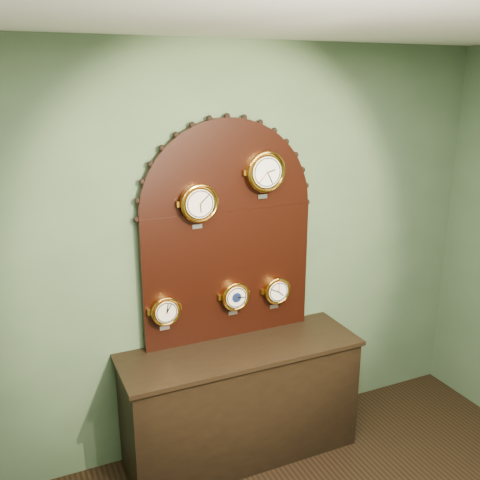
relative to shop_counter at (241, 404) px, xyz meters
name	(u,v)px	position (x,y,z in m)	size (l,w,h in m)	color
wall_back	(225,256)	(0.00, 0.27, 1.00)	(4.00, 4.00, 0.00)	#475F41
shop_counter	(241,404)	(0.00, 0.00, 0.00)	(1.60, 0.50, 0.80)	black
display_board	(228,225)	(0.00, 0.22, 1.23)	(1.26, 0.06, 1.53)	black
roman_clock	(198,203)	(-0.23, 0.15, 1.41)	(0.25, 0.08, 0.30)	gold
arabic_clock	(265,172)	(0.24, 0.15, 1.58)	(0.27, 0.08, 0.32)	gold
hygrometer	(165,311)	(-0.47, 0.15, 0.72)	(0.20, 0.08, 0.25)	gold
barometer	(235,296)	(0.02, 0.15, 0.74)	(0.20, 0.08, 0.25)	gold
tide_clock	(276,290)	(0.34, 0.15, 0.73)	(0.20, 0.08, 0.25)	gold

